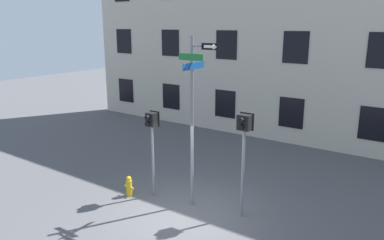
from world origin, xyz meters
name	(u,v)px	position (x,y,z in m)	size (l,w,h in m)	color
ground_plane	(186,216)	(0.00, 0.00, 0.00)	(60.00, 60.00, 0.00)	#515154
building_facade	(301,13)	(0.00, 8.49, 5.81)	(24.00, 0.64, 11.63)	beige
street_sign_pole	(194,109)	(-0.21, 0.69, 2.99)	(1.29, 1.02, 5.05)	slate
pedestrian_signal_left	(152,131)	(-1.63, 0.49, 2.17)	(0.37, 0.40, 2.77)	slate
pedestrian_signal_right	(244,136)	(1.28, 0.92, 2.40)	(0.42, 0.40, 3.02)	slate
fire_hydrant	(129,186)	(-2.27, 0.04, 0.32)	(0.35, 0.19, 0.67)	gold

